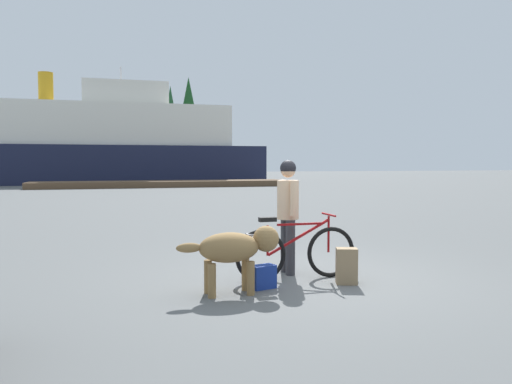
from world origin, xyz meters
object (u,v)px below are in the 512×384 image
object	(u,v)px
dog	(236,248)
ferry_boat	(92,145)
bicycle	(296,252)
sailboat_moored	(122,176)
handbag_pannier	(263,277)
person_cyclist	(288,206)
backpack	(347,266)

from	to	relation	value
dog	ferry_boat	xyz separation A→B (m)	(-2.33, 36.67, 2.41)
bicycle	sailboat_moored	bearing A→B (deg)	91.52
handbag_pannier	person_cyclist	bearing A→B (deg)	51.01
dog	backpack	size ratio (longest dim) A/B	2.69
sailboat_moored	ferry_boat	bearing A→B (deg)	-141.74
dog	handbag_pannier	distance (m)	0.61
person_cyclist	backpack	xyz separation A→B (m)	(0.54, -0.86, -0.77)
handbag_pannier	ferry_boat	world-z (taller)	ferry_boat
bicycle	person_cyclist	xyz separation A→B (m)	(0.04, 0.41, 0.62)
ferry_boat	sailboat_moored	bearing A→B (deg)	38.26
person_cyclist	handbag_pannier	world-z (taller)	person_cyclist
bicycle	handbag_pannier	xyz separation A→B (m)	(-0.59, -0.36, -0.24)
bicycle	ferry_boat	size ratio (longest dim) A/B	0.07
ferry_boat	sailboat_moored	distance (m)	3.85
bicycle	ferry_boat	distance (m)	36.40
bicycle	handbag_pannier	distance (m)	0.73
ferry_boat	handbag_pannier	bearing A→B (deg)	-85.72
person_cyclist	handbag_pannier	size ratio (longest dim) A/B	5.26
bicycle	person_cyclist	size ratio (longest dim) A/B	1.06
handbag_pannier	bicycle	bearing A→B (deg)	31.23
handbag_pannier	sailboat_moored	distance (m)	38.34
bicycle	dog	size ratio (longest dim) A/B	1.36
person_cyclist	backpack	size ratio (longest dim) A/B	3.45
dog	ferry_boat	world-z (taller)	ferry_boat
backpack	sailboat_moored	distance (m)	38.46
backpack	handbag_pannier	size ratio (longest dim) A/B	1.53
bicycle	sailboat_moored	xyz separation A→B (m)	(-1.01, 37.98, 0.12)
bicycle	handbag_pannier	bearing A→B (deg)	-148.77
person_cyclist	sailboat_moored	xyz separation A→B (m)	(-1.04, 37.57, -0.50)
person_cyclist	handbag_pannier	distance (m)	1.31
dog	backpack	distance (m)	1.61
dog	ferry_boat	bearing A→B (deg)	93.63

